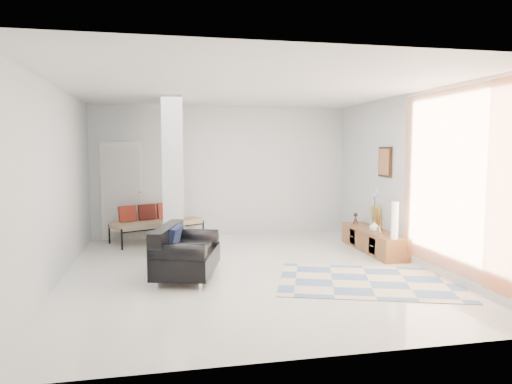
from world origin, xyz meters
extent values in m
plane|color=silver|center=(0.00, 0.00, 0.00)|extent=(6.00, 6.00, 0.00)
plane|color=white|center=(0.00, 0.00, 2.80)|extent=(6.00, 6.00, 0.00)
plane|color=silver|center=(0.00, 3.00, 1.40)|extent=(6.00, 0.00, 6.00)
plane|color=silver|center=(0.00, -3.00, 1.40)|extent=(6.00, 0.00, 6.00)
plane|color=silver|center=(-2.75, 0.00, 1.40)|extent=(0.00, 6.00, 6.00)
plane|color=silver|center=(2.75, 0.00, 1.40)|extent=(0.00, 6.00, 6.00)
cube|color=silver|center=(-1.10, 1.60, 1.40)|extent=(0.35, 1.20, 2.80)
cube|color=white|center=(-2.10, 2.96, 1.02)|extent=(0.85, 0.06, 2.04)
plane|color=orange|center=(2.67, -1.15, 1.45)|extent=(0.00, 2.55, 2.55)
cube|color=#351F0E|center=(2.72, 0.90, 1.65)|extent=(0.04, 0.45, 0.55)
cube|color=brown|center=(2.52, 0.90, 0.20)|extent=(0.45, 1.90, 0.40)
cube|color=#351F0E|center=(2.30, 0.48, 0.20)|extent=(0.02, 0.25, 0.28)
cube|color=#351F0E|center=(2.30, 1.32, 0.20)|extent=(0.02, 0.25, 0.28)
cube|color=#F1AE46|center=(2.70, 1.16, 0.60)|extent=(0.09, 0.32, 0.40)
cube|color=silver|center=(2.42, 0.48, 0.46)|extent=(0.04, 0.10, 0.12)
cylinder|color=silver|center=(-1.37, -0.56, 0.05)|extent=(0.05, 0.05, 0.10)
cylinder|color=silver|center=(-1.08, 0.48, 0.05)|extent=(0.05, 0.05, 0.10)
cylinder|color=silver|center=(-0.79, -0.72, 0.05)|extent=(0.05, 0.05, 0.10)
cylinder|color=silver|center=(-0.51, 0.32, 0.05)|extent=(0.05, 0.05, 0.10)
cube|color=black|center=(-0.94, -0.12, 0.25)|extent=(1.12, 1.49, 0.30)
cube|color=black|center=(-1.22, -0.04, 0.58)|extent=(0.54, 1.33, 0.36)
cylinder|color=black|center=(-1.08, -0.64, 0.48)|extent=(0.80, 0.47, 0.28)
cylinder|color=black|center=(-0.79, 0.40, 0.48)|extent=(0.80, 0.47, 0.28)
cube|color=black|center=(-1.11, -0.07, 0.60)|extent=(0.26, 0.50, 0.31)
cylinder|color=black|center=(-2.04, 1.91, 0.20)|extent=(0.04, 0.04, 0.40)
cylinder|color=black|center=(-0.46, 2.63, 0.20)|extent=(0.04, 0.04, 0.40)
cylinder|color=black|center=(-2.34, 2.57, 0.20)|extent=(0.04, 0.04, 0.40)
cylinder|color=black|center=(-0.76, 3.29, 0.20)|extent=(0.04, 0.04, 0.40)
cube|color=beige|center=(-1.40, 2.60, 0.38)|extent=(1.90, 1.40, 0.12)
cube|color=maroon|center=(-1.97, 2.50, 0.60)|extent=(0.38, 0.29, 0.33)
cube|color=#591C16|center=(-1.60, 2.67, 0.60)|extent=(0.38, 0.29, 0.33)
cube|color=maroon|center=(-1.23, 2.84, 0.60)|extent=(0.38, 0.29, 0.33)
cube|color=beige|center=(1.60, -0.89, 0.01)|extent=(2.93, 2.39, 0.01)
cylinder|color=white|center=(2.50, 0.08, 0.71)|extent=(0.11, 0.11, 0.62)
imported|color=white|center=(2.47, 0.77, 0.50)|extent=(0.20, 0.20, 0.19)
camera|label=1|loc=(-1.24, -6.80, 1.91)|focal=32.00mm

